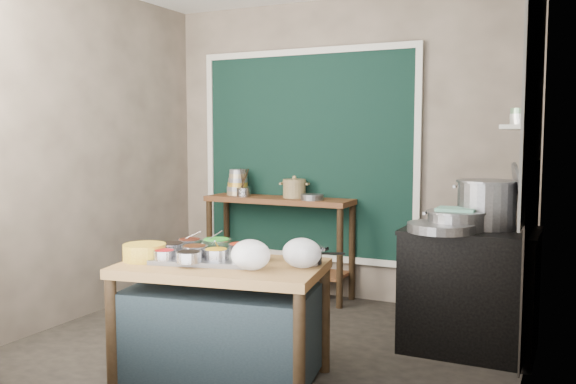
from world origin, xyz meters
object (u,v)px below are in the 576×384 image
at_px(condiment_tray, 207,258).
at_px(steamer, 456,220).
at_px(prep_table, 222,322).
at_px(yellow_basin, 145,252).
at_px(ceramic_crock, 294,190).
at_px(stove_block, 470,291).
at_px(saucepan, 306,255).
at_px(back_counter, 279,247).
at_px(stock_pot, 487,204).
at_px(utensil_cup, 244,192).

height_order(condiment_tray, steamer, steamer).
distance_m(prep_table, yellow_basin, 0.66).
height_order(prep_table, ceramic_crock, ceramic_crock).
bearing_deg(yellow_basin, stove_block, 37.93).
relative_size(saucepan, steamer, 0.50).
relative_size(back_counter, ceramic_crock, 6.24).
xyz_separation_m(saucepan, steamer, (0.73, 0.94, 0.14)).
bearing_deg(stove_block, ceramic_crock, 156.43).
bearing_deg(condiment_tray, steamer, 39.31).
relative_size(condiment_tray, stock_pot, 1.41).
relative_size(ceramic_crock, stock_pot, 0.53).
bearing_deg(prep_table, back_counter, 97.00).
distance_m(yellow_basin, ceramic_crock, 2.17).
height_order(stove_block, yellow_basin, yellow_basin).
bearing_deg(prep_table, steamer, 33.64).
height_order(prep_table, yellow_basin, yellow_basin).
relative_size(back_counter, stock_pot, 3.30).
height_order(back_counter, ceramic_crock, ceramic_crock).
height_order(back_counter, condiment_tray, back_counter).
distance_m(back_counter, stock_pot, 2.18).
xyz_separation_m(stock_pot, steamer, (-0.18, -0.18, -0.10)).
distance_m(prep_table, back_counter, 2.09).
height_order(stove_block, steamer, steamer).
relative_size(yellow_basin, utensil_cup, 1.95).
bearing_deg(steamer, yellow_basin, -143.19).
bearing_deg(stock_pot, utensil_cup, 165.39).
height_order(back_counter, stock_pot, stock_pot).
distance_m(back_counter, stove_block, 2.04).
distance_m(condiment_tray, ceramic_crock, 2.03).
bearing_deg(ceramic_crock, saucepan, -62.85).
xyz_separation_m(yellow_basin, saucepan, (0.98, 0.33, 0.01)).
relative_size(condiment_tray, steamer, 1.47).
bearing_deg(back_counter, prep_table, -73.27).
distance_m(saucepan, utensil_cup, 2.27).
bearing_deg(back_counter, steamer, -25.17).
height_order(utensil_cup, steamer, utensil_cup).
bearing_deg(stove_block, condiment_tray, -139.53).
distance_m(prep_table, condiment_tray, 0.41).
bearing_deg(saucepan, back_counter, 97.01).
height_order(prep_table, steamer, steamer).
xyz_separation_m(prep_table, stove_block, (1.30, 1.27, 0.05)).
relative_size(prep_table, ceramic_crock, 5.38).
bearing_deg(saucepan, stove_block, 28.47).
relative_size(stock_pot, steamer, 1.05).
relative_size(prep_table, yellow_basin, 4.61).
bearing_deg(utensil_cup, prep_table, -63.81).
relative_size(back_counter, stove_block, 1.61).
xyz_separation_m(prep_table, saucepan, (0.49, 0.20, 0.43)).
distance_m(ceramic_crock, stock_pot, 1.97).
relative_size(yellow_basin, ceramic_crock, 1.17).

